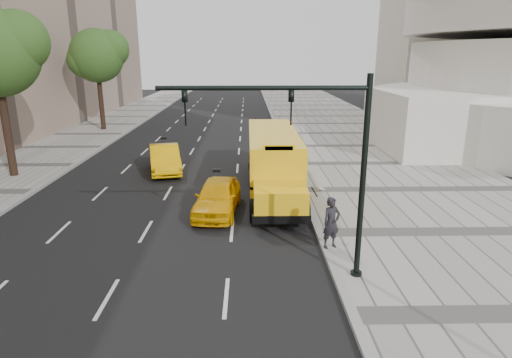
{
  "coord_description": "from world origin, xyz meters",
  "views": [
    {
      "loc": [
        3.17,
        -21.17,
        6.88
      ],
      "look_at": [
        3.5,
        -4.0,
        1.9
      ],
      "focal_mm": 30.0,
      "sensor_mm": 36.0,
      "label": 1
    }
  ],
  "objects_px": {
    "tree_c": "(98,55)",
    "school_bus": "(273,156)",
    "taxi_near": "(217,196)",
    "taxi_far": "(165,159)",
    "traffic_signal": "(317,154)",
    "pedestrian": "(331,223)"
  },
  "relations": [
    {
      "from": "tree_c",
      "to": "school_bus",
      "type": "bearing_deg",
      "value": -51.03
    },
    {
      "from": "taxi_near",
      "to": "taxi_far",
      "type": "relative_size",
      "value": 0.92
    },
    {
      "from": "taxi_near",
      "to": "traffic_signal",
      "type": "distance_m",
      "value": 7.74
    },
    {
      "from": "tree_c",
      "to": "taxi_near",
      "type": "bearing_deg",
      "value": -61.27
    },
    {
      "from": "pedestrian",
      "to": "taxi_near",
      "type": "bearing_deg",
      "value": 113.44
    },
    {
      "from": "school_bus",
      "to": "taxi_near",
      "type": "xyz_separation_m",
      "value": [
        -2.72,
        -3.81,
        -1.0
      ]
    },
    {
      "from": "tree_c",
      "to": "traffic_signal",
      "type": "distance_m",
      "value": 32.47
    },
    {
      "from": "school_bus",
      "to": "traffic_signal",
      "type": "distance_m",
      "value": 10.2
    },
    {
      "from": "school_bus",
      "to": "tree_c",
      "type": "bearing_deg",
      "value": 128.97
    },
    {
      "from": "taxi_near",
      "to": "pedestrian",
      "type": "xyz_separation_m",
      "value": [
        4.37,
        -4.06,
        0.34
      ]
    },
    {
      "from": "tree_c",
      "to": "traffic_signal",
      "type": "bearing_deg",
      "value": -61.17
    },
    {
      "from": "traffic_signal",
      "to": "taxi_far",
      "type": "bearing_deg",
      "value": 118.11
    },
    {
      "from": "school_bus",
      "to": "pedestrian",
      "type": "height_order",
      "value": "school_bus"
    },
    {
      "from": "tree_c",
      "to": "taxi_far",
      "type": "bearing_deg",
      "value": -60.54
    },
    {
      "from": "pedestrian",
      "to": "traffic_signal",
      "type": "height_order",
      "value": "traffic_signal"
    },
    {
      "from": "taxi_near",
      "to": "traffic_signal",
      "type": "height_order",
      "value": "traffic_signal"
    },
    {
      "from": "taxi_far",
      "to": "pedestrian",
      "type": "xyz_separation_m",
      "value": [
        8.06,
        -11.24,
        0.3
      ]
    },
    {
      "from": "school_bus",
      "to": "traffic_signal",
      "type": "bearing_deg",
      "value": -86.01
    },
    {
      "from": "pedestrian",
      "to": "traffic_signal",
      "type": "distance_m",
      "value": 3.75
    },
    {
      "from": "tree_c",
      "to": "school_bus",
      "type": "relative_size",
      "value": 0.8
    },
    {
      "from": "taxi_near",
      "to": "traffic_signal",
      "type": "bearing_deg",
      "value": -55.4
    },
    {
      "from": "school_bus",
      "to": "taxi_far",
      "type": "xyz_separation_m",
      "value": [
        -6.41,
        3.38,
        -0.96
      ]
    }
  ]
}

